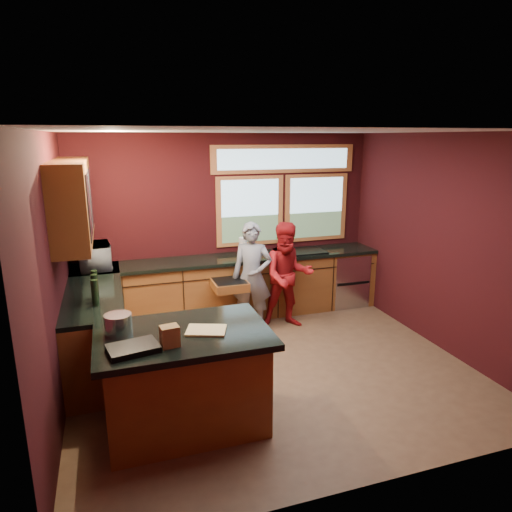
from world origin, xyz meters
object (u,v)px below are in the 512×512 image
island (185,379)px  person_grey (252,277)px  person_red (288,276)px  stock_pot (118,324)px  cutting_board (206,330)px

island → person_grey: bearing=57.0°
person_red → stock_pot: 2.90m
person_grey → stock_pot: (-1.82, -1.81, 0.27)m
person_red → cutting_board: (-1.57, -1.91, 0.20)m
person_grey → person_red: (0.50, -0.10, -0.01)m
person_red → cutting_board: 2.48m
person_grey → person_red: person_grey is taller
cutting_board → island: bearing=166.0°
island → person_red: bearing=46.5°
person_red → stock_pot: size_ratio=6.31×
island → person_red: (1.77, 1.86, 0.28)m
island → cutting_board: bearing=-14.0°
person_grey → cutting_board: bearing=-94.2°
person_grey → person_red: 0.51m
person_red → island: bearing=-124.8°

